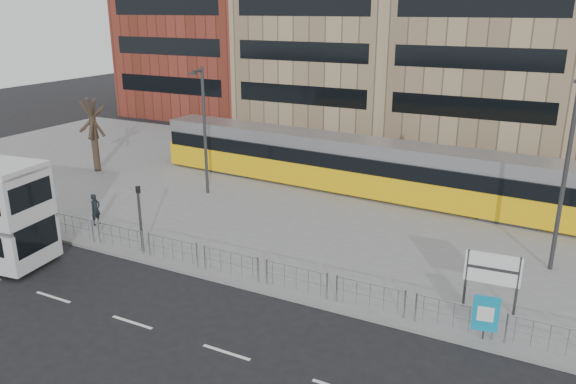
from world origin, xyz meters
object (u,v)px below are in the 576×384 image
at_px(ad_panel, 486,314).
at_px(lamp_post_east, 566,167).
at_px(traffic_light_west, 139,210).
at_px(bare_tree, 90,95).
at_px(tram, 359,166).
at_px(lamp_post_west, 204,126).
at_px(pedestrian, 96,209).
at_px(station_sign, 493,272).

relative_size(ad_panel, lamp_post_east, 0.19).
distance_m(traffic_light_west, bare_tree, 14.95).
relative_size(tram, lamp_post_west, 3.71).
height_order(tram, ad_panel, tram).
distance_m(tram, pedestrian, 14.99).
relative_size(traffic_light_west, lamp_post_east, 0.38).
xyz_separation_m(tram, ad_panel, (9.27, -12.98, -0.68)).
xyz_separation_m(traffic_light_west, lamp_post_west, (-2.27, 8.26, 2.10)).
xyz_separation_m(lamp_post_west, bare_tree, (-9.37, 0.56, 1.08)).
xyz_separation_m(tram, pedestrian, (-9.97, -11.16, -0.81)).
bearing_deg(bare_tree, lamp_post_east, -4.85).
xyz_separation_m(station_sign, ad_panel, (0.14, -2.06, -0.62)).
relative_size(ad_panel, traffic_light_west, 0.51).
xyz_separation_m(traffic_light_west, bare_tree, (-11.64, 8.82, 3.17)).
bearing_deg(station_sign, traffic_light_west, -177.63).
bearing_deg(bare_tree, ad_panel, -19.00).
relative_size(tram, ad_panel, 17.20).
bearing_deg(lamp_post_east, pedestrian, -166.71).
bearing_deg(lamp_post_east, bare_tree, 175.15).
relative_size(ad_panel, pedestrian, 0.99).
bearing_deg(traffic_light_west, station_sign, 15.03).
distance_m(lamp_post_west, bare_tree, 9.45).
xyz_separation_m(station_sign, bare_tree, (-26.43, 7.09, 3.59)).
distance_m(station_sign, pedestrian, 19.12).
xyz_separation_m(tram, station_sign, (9.13, -10.91, -0.06)).
bearing_deg(station_sign, pedestrian, 176.43).
xyz_separation_m(tram, traffic_light_west, (-5.66, -12.65, 0.36)).
distance_m(traffic_light_west, lamp_post_east, 17.98).
height_order(lamp_post_west, lamp_post_east, lamp_post_east).
xyz_separation_m(traffic_light_west, lamp_post_east, (16.60, 6.43, 2.53)).
bearing_deg(station_sign, ad_panel, -90.34).
bearing_deg(lamp_post_west, traffic_light_west, -74.64).
height_order(pedestrian, traffic_light_west, traffic_light_west).
bearing_deg(traffic_light_west, bare_tree, 151.17).
xyz_separation_m(station_sign, lamp_post_west, (-17.05, 6.52, 2.52)).
bearing_deg(bare_tree, pedestrian, -45.04).
xyz_separation_m(tram, lamp_post_west, (-7.93, -4.39, 2.45)).
bearing_deg(station_sign, tram, 125.58).
distance_m(pedestrian, bare_tree, 11.24).
distance_m(tram, station_sign, 14.23).
height_order(station_sign, ad_panel, station_sign).
bearing_deg(bare_tree, lamp_post_west, -3.43).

